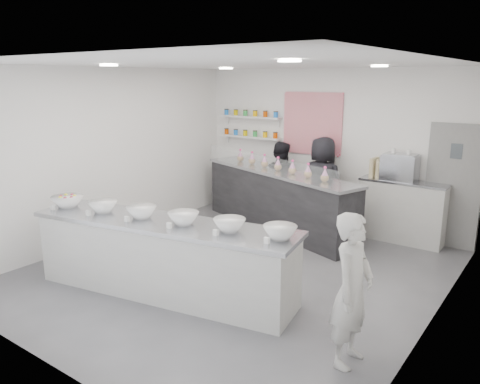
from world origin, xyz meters
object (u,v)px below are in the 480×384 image
woman_prep (352,290)px  staff_left (280,181)px  espresso_ledge (402,211)px  staff_right (322,183)px  back_bar (277,200)px  espresso_machine (400,168)px  prep_counter (164,257)px

woman_prep → staff_left: size_ratio=0.98×
espresso_ledge → staff_left: (-2.39, -0.18, 0.26)m
woman_prep → staff_right: size_ratio=0.89×
woman_prep → back_bar: bearing=41.3°
staff_right → espresso_machine: bearing=-171.4°
prep_counter → espresso_machine: espresso_machine is taller
staff_left → espresso_machine: bearing=176.4°
espresso_ledge → back_bar: bearing=-161.6°
prep_counter → woman_prep: (2.63, -0.04, 0.28)m
espresso_machine → staff_left: size_ratio=0.36×
prep_counter → woman_prep: size_ratio=2.34×
back_bar → staff_left: bearing=136.1°
prep_counter → staff_right: (0.44, 3.75, 0.38)m
prep_counter → espresso_ledge: size_ratio=2.51×
prep_counter → espresso_machine: (1.82, 3.93, 0.81)m
espresso_ledge → staff_right: (-1.46, -0.18, 0.34)m
back_bar → espresso_machine: (2.02, 0.70, 0.74)m
back_bar → woman_prep: size_ratio=2.34×
prep_counter → espresso_ledge: 4.36m
staff_right → woman_prep: bearing=121.2°
espresso_ledge → woman_prep: woman_prep is taller
woman_prep → espresso_machine: bearing=11.9°
espresso_ledge → espresso_machine: espresso_machine is taller
woman_prep → staff_left: bearing=39.7°
woman_prep → prep_counter: bearing=89.3°
staff_left → staff_right: 0.93m
back_bar → espresso_ledge: back_bar is taller
prep_counter → staff_left: 3.79m
woman_prep → staff_right: 4.38m
espresso_ledge → staff_right: 1.51m
staff_left → espresso_ledge: bearing=176.2°
prep_counter → espresso_ledge: espresso_ledge is taller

